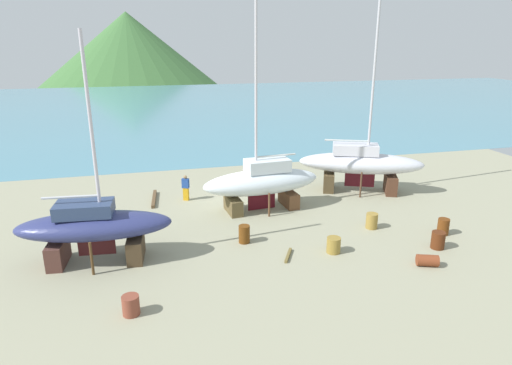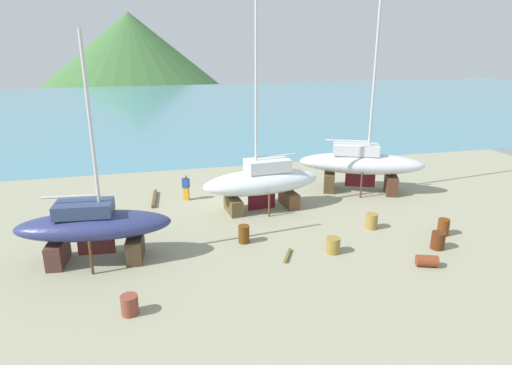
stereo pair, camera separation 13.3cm
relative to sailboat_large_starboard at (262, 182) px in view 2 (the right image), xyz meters
The scene contains 17 objects.
ground_plane 4.20m from the sailboat_large_starboard, 117.06° to the right, with size 53.08×53.08×0.00m, color gray.
sea_water 45.13m from the sailboat_large_starboard, 92.21° to the left, with size 175.29×70.39×0.01m, color teal.
headland_hill 123.44m from the sailboat_large_starboard, 94.51° to the left, with size 89.87×89.87×36.15m, color #3F6E37.
sailboat_large_starboard is the anchor object (origin of this frame).
sailboat_far_slipway 10.25m from the sailboat_large_starboard, 153.19° to the right, with size 7.09×2.89×10.26m.
sailboat_mid_port 7.40m from the sailboat_large_starboard, 12.48° to the left, with size 8.43×5.29×12.50m.
worker 5.17m from the sailboat_large_starboard, 148.06° to the left, with size 0.50×0.42×1.66m.
barrel_rust_far 10.43m from the sailboat_large_starboard, 58.18° to the right, with size 0.53×0.53×0.94m, color brown.
barrel_blue_faded 6.88m from the sailboat_large_starboard, 74.10° to the right, with size 0.67×0.67×0.77m, color olive.
barrel_tipped_left 12.11m from the sailboat_large_starboard, 128.97° to the right, with size 0.65×0.65×0.77m, color brown.
barrel_rust_mid 10.22m from the sailboat_large_starboard, 46.16° to the right, with size 0.66×0.66×0.86m, color #51250F.
barrel_tar_black 6.75m from the sailboat_large_starboard, 40.25° to the right, with size 0.63×0.63×0.84m, color olive.
barrel_ochre 10.30m from the sailboat_large_starboard, 35.59° to the right, with size 0.59×0.59×0.87m, color #5F2F0F.
barrel_by_slipway 4.98m from the sailboat_large_starboard, 115.72° to the right, with size 0.57×0.57×0.91m, color #5E330F.
timber_plank_far 7.27m from the sailboat_large_starboard, 153.45° to the left, with size 3.03×0.20×0.20m, color brown.
timber_plank_near 6.61m from the sailboat_large_starboard, 93.70° to the right, with size 1.38×0.13×0.13m, color brown.
timber_long_aft 11.27m from the sailboat_large_starboard, behind, with size 2.64×0.18×0.12m, color #885F47.
Camera 2 is at (-4.69, -25.21, 9.80)m, focal length 31.13 mm.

